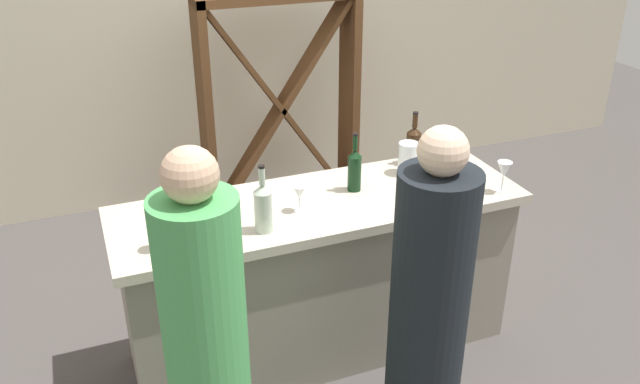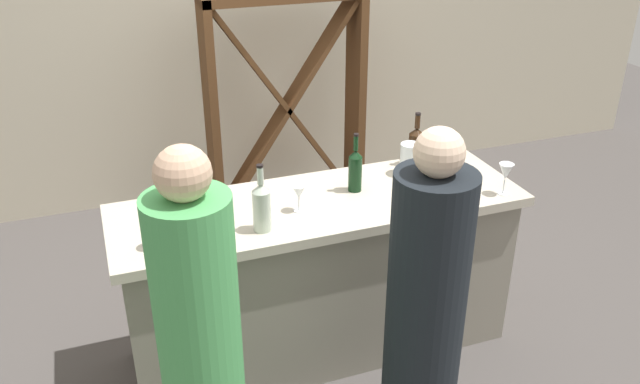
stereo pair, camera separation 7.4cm
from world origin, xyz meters
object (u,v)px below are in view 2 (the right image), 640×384
wine_glass_near_right (299,193)px  person_left_guest (202,358)px  wine_bottle_second_left_dark_green (355,169)px  wine_rack (286,108)px  wine_glass_near_center (155,228)px  wine_glass_far_left (167,204)px  person_center_guest (425,311)px  wine_glass_near_left (506,172)px  wine_bottle_center_amber_brown (416,145)px  wine_bottle_leftmost_clear_pale (262,206)px  water_pitcher (410,159)px

wine_glass_near_right → person_left_guest: bearing=-131.1°
wine_bottle_second_left_dark_green → wine_glass_near_right: (-0.34, -0.11, -0.02)m
wine_rack → wine_glass_near_center: wine_rack is taller
wine_glass_far_left → person_center_guest: bearing=-38.7°
wine_glass_near_right → wine_glass_far_left: wine_glass_far_left is taller
wine_glass_near_left → wine_glass_near_center: bearing=177.6°
wine_bottle_center_amber_brown → person_left_guest: size_ratio=0.19×
person_center_guest → wine_bottle_center_amber_brown: bearing=-7.4°
wine_bottle_leftmost_clear_pale → wine_glass_far_left: 0.44m
person_left_guest → wine_bottle_second_left_dark_green: bearing=-63.7°
wine_bottle_second_left_dark_green → wine_glass_far_left: 0.96m
wine_bottle_second_left_dark_green → wine_bottle_center_amber_brown: wine_bottle_second_left_dark_green is taller
wine_glass_near_right → water_pitcher: size_ratio=0.77×
wine_glass_near_left → wine_glass_near_right: 1.06m
wine_bottle_second_left_dark_green → person_left_guest: (-0.97, -0.83, -0.27)m
wine_glass_far_left → wine_bottle_second_left_dark_green: bearing=3.1°
wine_glass_near_center → wine_glass_near_right: same height
wine_rack → wine_bottle_second_left_dark_green: bearing=-94.5°
wine_glass_far_left → person_left_guest: (-0.01, -0.78, -0.27)m
wine_rack → person_center_guest: wine_rack is taller
wine_rack → person_left_guest: size_ratio=1.02×
wine_bottle_second_left_dark_green → wine_glass_far_left: wine_bottle_second_left_dark_green is taller
wine_bottle_leftmost_clear_pale → wine_bottle_center_amber_brown: (1.01, 0.42, -0.01)m
person_left_guest → wine_bottle_center_amber_brown: bearing=-68.5°
wine_glass_near_center → water_pitcher: (1.40, 0.31, -0.01)m
wine_bottle_leftmost_clear_pale → wine_glass_far_left: size_ratio=2.05×
wine_rack → wine_bottle_second_left_dark_green: wine_rack is taller
wine_glass_near_center → person_center_guest: size_ratio=0.09×
person_center_guest → wine_bottle_second_left_dark_green: bearing=16.3°
wine_rack → wine_glass_near_center: 2.17m
wine_glass_near_left → wine_glass_far_left: (-1.66, 0.25, -0.00)m
wine_rack → wine_glass_near_left: 1.99m
wine_rack → wine_glass_near_center: bearing=-122.6°
wine_glass_far_left → water_pitcher: size_ratio=0.92×
wine_bottle_second_left_dark_green → water_pitcher: 0.37m
wine_bottle_leftmost_clear_pale → wine_glass_near_right: 0.25m
wine_bottle_center_amber_brown → person_center_guest: person_center_guest is taller
wine_glass_near_right → water_pitcher: water_pitcher is taller
wine_bottle_leftmost_clear_pale → person_left_guest: 0.78m
wine_rack → wine_bottle_leftmost_clear_pale: size_ratio=5.03×
wine_rack → wine_glass_far_left: bearing=-123.4°
wine_bottle_center_amber_brown → wine_bottle_leftmost_clear_pale: bearing=-157.2°
wine_rack → wine_glass_near_left: bearing=-73.2°
water_pitcher → wine_glass_near_center: bearing=-167.5°
wine_bottle_center_amber_brown → wine_glass_near_center: 1.54m
wine_bottle_leftmost_clear_pale → wine_glass_near_center: 0.48m
wine_bottle_center_amber_brown → wine_glass_near_left: size_ratio=1.82×
person_center_guest → wine_glass_near_left: bearing=-36.9°
person_left_guest → wine_glass_near_left: bearing=-86.6°
wine_rack → wine_bottle_leftmost_clear_pale: wine_rack is taller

